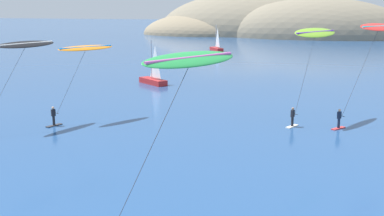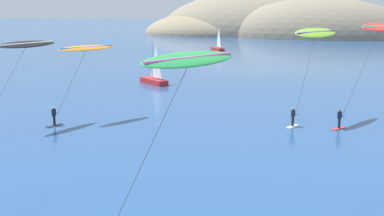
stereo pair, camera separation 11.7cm
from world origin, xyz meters
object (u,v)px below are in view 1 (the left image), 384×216
Objects in this scene: kitesurfer_black at (23,51)px; kitesurfer_orange at (83,54)px; kitesurfer_red at (376,35)px; kitesurfer_green at (183,77)px; sailboat_near at (152,79)px; kitesurfer_lime at (314,38)px; sailboat_far at (216,48)px.

kitesurfer_orange is at bearing 43.67° from kitesurfer_black.
kitesurfer_red is 1.09× the size of kitesurfer_black.
kitesurfer_green is at bearing -42.70° from kitesurfer_black.
kitesurfer_orange is (0.35, -20.58, 5.34)m from sailboat_near.
kitesurfer_red reaches higher than kitesurfer_black.
sailboat_near is 0.68× the size of kitesurfer_lime.
kitesurfer_red reaches higher than kitesurfer_orange.
kitesurfer_red is at bearing 16.29° from kitesurfer_black.
kitesurfer_lime reaches higher than sailboat_near.
kitesurfer_lime is (20.15, -16.46, 6.75)m from sailboat_near.
kitesurfer_orange is at bearing -168.25° from kitesurfer_lime.
kitesurfer_black is (-3.52, -70.54, 5.87)m from sailboat_far.
kitesurfer_red is at bearing 66.52° from kitesurfer_green.
kitesurfer_orange reaches higher than sailboat_near.
kitesurfer_orange reaches higher than sailboat_far.
sailboat_far is at bearing 112.01° from kitesurfer_red.
kitesurfer_green reaches higher than kitesurfer_orange.
sailboat_near is 1.00× the size of sailboat_far.
sailboat_near is 46.42m from sailboat_far.
kitesurfer_black is at bearing 137.30° from kitesurfer_green.
sailboat_near is 0.65× the size of kitesurfer_red.
kitesurfer_orange is at bearing -89.84° from sailboat_far.
kitesurfer_red is 29.87m from kitesurfer_black.
sailboat_far is 66.33m from kitesurfer_lime.
sailboat_far is 67.43m from kitesurfer_red.
kitesurfer_black is at bearing -161.96° from kitesurfer_lime.
kitesurfer_orange is 24.55m from kitesurfer_green.
kitesurfer_red is (25.13, -62.17, 7.12)m from sailboat_far.
sailboat_near is 30.63m from kitesurfer_red.
kitesurfer_green is at bearing -54.75° from kitesurfer_orange.
kitesurfer_lime is (19.99, -62.88, 6.75)m from sailboat_far.
kitesurfer_black is (-3.71, -3.54, 0.54)m from kitesurfer_orange.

